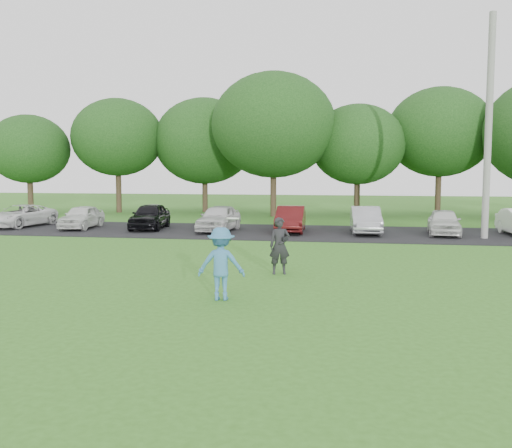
{
  "coord_description": "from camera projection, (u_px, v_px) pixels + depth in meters",
  "views": [
    {
      "loc": [
        2.72,
        -12.58,
        2.89
      ],
      "look_at": [
        0.0,
        3.5,
        1.3
      ],
      "focal_mm": 40.0,
      "sensor_mm": 36.0,
      "label": 1
    }
  ],
  "objects": [
    {
      "name": "ground",
      "position": [
        231.0,
        295.0,
        13.08
      ],
      "size": [
        100.0,
        100.0,
        0.0
      ],
      "primitive_type": "plane",
      "color": "#356A1E",
      "rests_on": "ground"
    },
    {
      "name": "parking_lot",
      "position": [
        291.0,
        232.0,
        25.83
      ],
      "size": [
        32.0,
        6.5,
        0.03
      ],
      "primitive_type": "cube",
      "color": "black",
      "rests_on": "ground"
    },
    {
      "name": "utility_pole",
      "position": [
        489.0,
        127.0,
        23.05
      ],
      "size": [
        0.28,
        0.28,
        9.1
      ],
      "primitive_type": "cylinder",
      "color": "gray",
      "rests_on": "ground"
    },
    {
      "name": "frisbee_player",
      "position": [
        221.0,
        264.0,
        12.53
      ],
      "size": [
        1.09,
        0.7,
        1.85
      ],
      "color": "teal",
      "rests_on": "ground"
    },
    {
      "name": "camera_bystander",
      "position": [
        280.0,
        246.0,
        15.6
      ],
      "size": [
        0.64,
        0.49,
        1.56
      ],
      "color": "black",
      "rests_on": "ground"
    },
    {
      "name": "parked_cars",
      "position": [
        295.0,
        219.0,
        25.81
      ],
      "size": [
        29.24,
        4.67,
        1.22
      ],
      "color": "silver",
      "rests_on": "parking_lot"
    },
    {
      "name": "tree_row",
      "position": [
        333.0,
        135.0,
        34.69
      ],
      "size": [
        42.39,
        9.85,
        8.64
      ],
      "color": "#38281C",
      "rests_on": "ground"
    }
  ]
}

